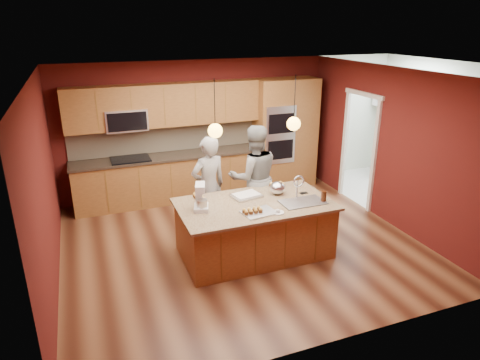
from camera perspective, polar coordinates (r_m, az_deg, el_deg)
name	(u,v)px	position (r m, az deg, el deg)	size (l,w,h in m)	color
floor	(241,243)	(7.03, 0.10, -8.41)	(5.50, 5.50, 0.00)	#442214
ceiling	(241,73)	(6.20, 0.11, 14.03)	(5.50, 5.50, 0.00)	silver
wall_back	(197,128)	(8.78, -5.78, 6.87)	(5.50, 5.50, 0.00)	#4F1411
wall_front	(330,237)	(4.43, 11.86, -7.47)	(5.50, 5.50, 0.00)	#4F1411
wall_left	(44,188)	(6.13, -24.68, -0.97)	(5.00, 5.00, 0.00)	#4F1411
wall_right	(389,147)	(7.86, 19.23, 4.22)	(5.00, 5.00, 0.00)	#4F1411
cabinet_run	(167,152)	(8.49, -9.67, 3.65)	(3.74, 0.64, 2.30)	brown
oven_column	(285,133)	(9.20, 6.00, 6.20)	(1.30, 0.62, 2.30)	brown
doorway_trim	(359,151)	(8.53, 15.52, 3.73)	(0.08, 1.11, 2.20)	white
laundry_room	(417,96)	(9.66, 22.57, 10.31)	(2.60, 2.70, 2.70)	silver
pendant_left	(215,130)	(5.82, -3.33, 6.61)	(0.20, 0.20, 0.80)	black
pendant_right	(294,123)	(6.27, 7.17, 7.49)	(0.20, 0.20, 0.80)	black
island	(255,228)	(6.56, 2.08, -6.39)	(2.29, 1.29, 1.22)	brown
person_left	(209,187)	(7.02, -4.20, -0.88)	(0.62, 0.40, 1.69)	black
person_right	(254,177)	(7.26, 1.87, 0.36)	(0.88, 0.68, 1.81)	gray
stand_mixer	(201,199)	(6.13, -5.26, -2.49)	(0.27, 0.32, 0.39)	white
sheet_cake	(246,195)	(6.60, 0.85, -2.07)	(0.50, 0.41, 0.05)	silver
cooling_rack	(259,212)	(6.06, 2.53, -4.32)	(0.47, 0.33, 0.02)	silver
mixing_bowl	(277,188)	(6.71, 5.00, -1.07)	(0.24, 0.24, 0.21)	silver
plate	(278,212)	(6.08, 5.06, -4.33)	(0.18, 0.18, 0.01)	silver
tumbler	(324,196)	(6.53, 11.08, -2.14)	(0.08, 0.08, 0.16)	#37180A
phone	(304,193)	(6.81, 8.49, -1.72)	(0.12, 0.06, 0.01)	black
cupcakes_left	(198,197)	(6.55, -5.57, -2.25)	(0.14, 0.28, 0.06)	gold
cupcakes_rack	(253,210)	(6.02, 1.69, -4.08)	(0.30, 0.15, 0.07)	gold
cupcakes_right	(277,185)	(7.01, 4.95, -0.64)	(0.25, 0.17, 0.07)	gold
washer	(415,171)	(9.65, 22.33, 1.14)	(0.57, 0.59, 0.92)	white
dryer	(394,158)	(10.09, 19.89, 2.76)	(0.67, 0.70, 1.09)	white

